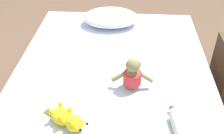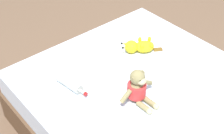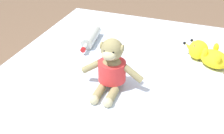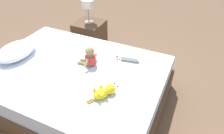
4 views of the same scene
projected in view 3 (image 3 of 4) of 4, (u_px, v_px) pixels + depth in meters
plush_monkey at (111, 69)px, 1.39m from camera, size 0.29×0.23×0.24m
plush_yellow_creature at (208, 55)px, 1.61m from camera, size 0.30×0.23×0.10m
glass_bottle at (91, 38)px, 1.81m from camera, size 0.09×0.27×0.06m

